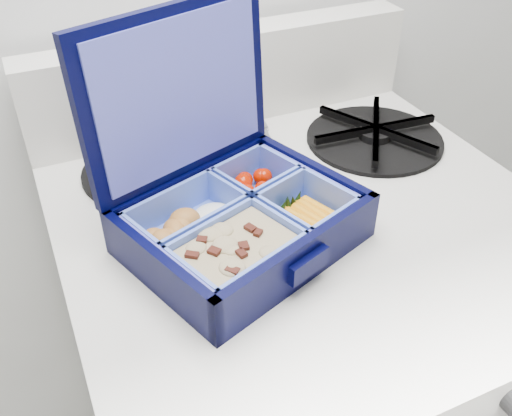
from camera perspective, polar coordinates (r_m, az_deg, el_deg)
name	(u,v)px	position (r m, az deg, el deg)	size (l,w,h in m)	color
bento_box	(243,223)	(0.59, -1.33, -1.56)	(0.23, 0.18, 0.05)	black
burner_grate	(375,132)	(0.80, 11.85, 7.41)	(0.19, 0.19, 0.03)	black
burner_grate_rear	(148,166)	(0.73, -10.75, 4.15)	(0.17, 0.17, 0.02)	black
fork	(276,157)	(0.75, 2.00, 5.09)	(0.03, 0.19, 0.01)	#A2A2B1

